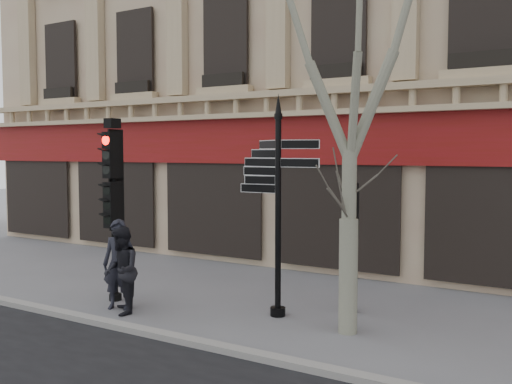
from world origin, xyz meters
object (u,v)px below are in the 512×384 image
traffic_signal_main (113,186)px  pedestrian_a (119,264)px  pedestrian_b (121,270)px  plane_tree (351,17)px  traffic_signal_secondary (352,225)px  fingerpost (278,168)px

traffic_signal_main → pedestrian_a: size_ratio=2.13×
pedestrian_b → traffic_signal_main: bearing=-173.1°
plane_tree → pedestrian_a: (-4.70, -0.98, -4.70)m
plane_tree → pedestrian_b: bearing=-164.4°
traffic_signal_secondary → pedestrian_a: 4.89m
traffic_signal_secondary → pedestrian_b: traffic_signal_secondary is taller
traffic_signal_main → pedestrian_b: (0.87, -0.70, -1.64)m
fingerpost → traffic_signal_main: fingerpost is taller
traffic_signal_secondary → pedestrian_b: 4.77m
pedestrian_a → pedestrian_b: (0.30, -0.25, -0.05)m
traffic_signal_main → pedestrian_a: 1.75m
pedestrian_a → traffic_signal_main: bearing=118.3°
pedestrian_b → pedestrian_a: bearing=-174.1°
traffic_signal_main → pedestrian_a: (0.57, -0.45, -1.59)m
plane_tree → fingerpost: bearing=170.0°
fingerpost → plane_tree: (1.61, -0.28, 2.67)m
fingerpost → pedestrian_b: size_ratio=2.48×
plane_tree → pedestrian_a: 6.71m
traffic_signal_main → traffic_signal_secondary: size_ratio=1.55×
traffic_signal_main → fingerpost: bearing=9.9°
fingerpost → pedestrian_b: (-2.79, -1.51, -2.08)m
plane_tree → pedestrian_a: bearing=-168.2°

